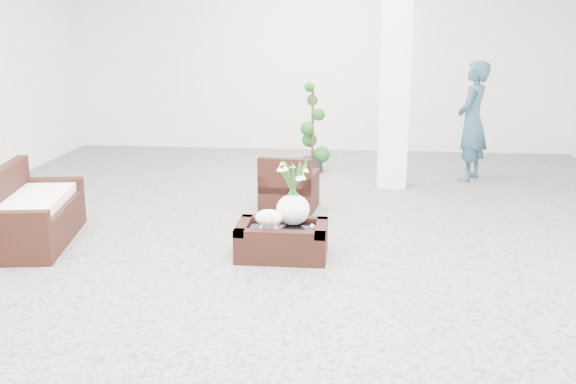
# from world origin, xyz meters

# --- Properties ---
(ground) EXTENTS (11.00, 11.00, 0.00)m
(ground) POSITION_xyz_m (0.00, 0.00, 0.00)
(ground) COLOR gray
(ground) RESTS_ON ground
(column) EXTENTS (0.40, 0.40, 3.50)m
(column) POSITION_xyz_m (1.20, 2.80, 1.75)
(column) COLOR white
(column) RESTS_ON ground
(coffee_table) EXTENTS (0.90, 0.60, 0.31)m
(coffee_table) POSITION_xyz_m (-0.04, -0.32, 0.16)
(coffee_table) COLOR black
(coffee_table) RESTS_ON ground
(sheep_figurine) EXTENTS (0.28, 0.23, 0.21)m
(sheep_figurine) POSITION_xyz_m (-0.16, -0.42, 0.42)
(sheep_figurine) COLOR white
(sheep_figurine) RESTS_ON coffee_table
(planter_narcissus) EXTENTS (0.44, 0.44, 0.80)m
(planter_narcissus) POSITION_xyz_m (0.06, -0.22, 0.71)
(planter_narcissus) COLOR white
(planter_narcissus) RESTS_ON coffee_table
(tealight) EXTENTS (0.04, 0.04, 0.03)m
(tealight) POSITION_xyz_m (0.26, -0.30, 0.33)
(tealight) COLOR white
(tealight) RESTS_ON coffee_table
(armchair) EXTENTS (0.73, 0.71, 0.71)m
(armchair) POSITION_xyz_m (-0.14, 1.44, 0.35)
(armchair) COLOR black
(armchair) RESTS_ON ground
(loveseat) EXTENTS (0.98, 1.63, 0.81)m
(loveseat) POSITION_xyz_m (-2.72, -0.15, 0.41)
(loveseat) COLOR black
(loveseat) RESTS_ON ground
(topiary) EXTENTS (0.37, 0.37, 1.38)m
(topiary) POSITION_xyz_m (0.01, 3.63, 0.69)
(topiary) COLOR #143F14
(topiary) RESTS_ON ground
(shopper) EXTENTS (0.67, 0.76, 1.76)m
(shopper) POSITION_xyz_m (2.38, 3.31, 0.88)
(shopper) COLOR #274657
(shopper) RESTS_ON ground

